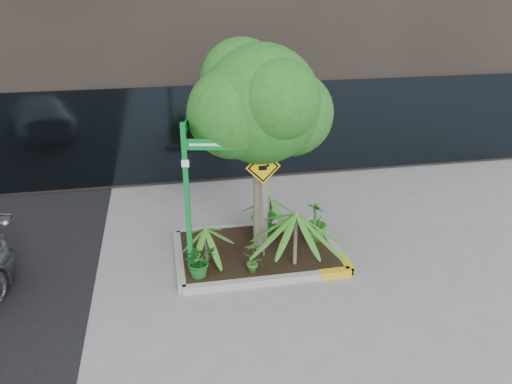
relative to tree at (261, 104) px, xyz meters
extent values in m
plane|color=gray|center=(-0.28, -0.41, -3.13)|extent=(80.00, 80.00, 0.00)
cube|color=#9E9E99|center=(-0.08, 0.99, -3.05)|extent=(3.20, 0.15, 0.15)
cube|color=#9E9E99|center=(-0.08, -1.21, -3.05)|extent=(3.20, 0.15, 0.15)
cube|color=#9E9E99|center=(-1.68, -0.11, -3.05)|extent=(0.15, 2.20, 0.15)
cube|color=#9E9E99|center=(1.52, -0.11, -3.05)|extent=(0.15, 2.20, 0.15)
cube|color=gold|center=(1.22, -1.21, -3.05)|extent=(0.60, 0.17, 0.15)
cube|color=black|center=(-0.08, -0.11, -3.01)|extent=(3.05, 2.05, 0.06)
cylinder|color=gray|center=(0.00, -0.02, -1.75)|extent=(0.29, 0.29, 2.76)
cylinder|color=gray|center=(0.09, -0.02, -0.73)|extent=(0.52, 0.15, 0.90)
sphere|color=#245919|center=(0.00, -0.02, 0.00)|extent=(2.21, 2.21, 2.21)
sphere|color=#245919|center=(0.65, 0.26, -0.27)|extent=(1.66, 1.66, 1.66)
sphere|color=#245919|center=(-0.55, -0.20, -0.09)|extent=(1.66, 1.66, 1.66)
sphere|color=#245919|center=(0.19, -0.57, 0.19)|extent=(1.47, 1.47, 1.47)
sphere|color=#245919|center=(-0.27, 0.45, 0.37)|extent=(1.57, 1.57, 1.57)
cylinder|color=gray|center=(0.52, -0.82, -2.40)|extent=(0.07, 0.07, 1.15)
cylinder|color=gray|center=(-1.15, -0.38, -2.60)|extent=(0.07, 0.07, 0.75)
cylinder|color=gray|center=(0.39, 0.78, -2.61)|extent=(0.07, 0.07, 0.74)
imported|color=#1A5B1D|center=(-1.33, -0.89, -2.65)|extent=(0.74, 0.74, 0.65)
imported|color=#2D6C20|center=(1.19, 0.02, -2.54)|extent=(0.67, 0.67, 0.87)
imported|color=#336820|center=(-0.33, -0.96, -2.64)|extent=(0.36, 0.36, 0.68)
imported|color=#19591A|center=(0.22, 0.30, -2.63)|extent=(0.53, 0.53, 0.69)
cube|color=#0C8930|center=(-1.47, -0.71, -1.60)|extent=(0.10, 0.10, 3.05)
cube|color=#0C8930|center=(-1.07, -0.79, -0.46)|extent=(0.84, 0.19, 0.20)
cube|color=#0C8930|center=(-1.39, -0.30, -0.24)|extent=(0.19, 0.84, 0.20)
cube|color=white|center=(-1.07, -0.81, -0.46)|extent=(0.64, 0.13, 0.04)
cube|color=white|center=(-1.41, -0.30, -0.24)|extent=(0.13, 0.64, 0.04)
cube|color=white|center=(-1.47, -0.76, -0.79)|extent=(0.13, 0.03, 0.13)
cylinder|color=slate|center=(-0.02, -0.31, -1.96)|extent=(0.06, 0.25, 2.02)
cube|color=#E4BA0B|center=(-0.02, -0.33, -1.11)|extent=(0.68, 0.05, 0.68)
cube|color=black|center=(-0.02, -0.35, -1.11)|extent=(0.60, 0.03, 0.60)
cube|color=#E4BA0B|center=(-0.02, -0.35, -1.11)|extent=(0.51, 0.02, 0.51)
cube|color=black|center=(-0.03, -0.36, -1.12)|extent=(0.16, 0.01, 0.09)
camera|label=1|loc=(-1.82, -8.87, 2.17)|focal=35.00mm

